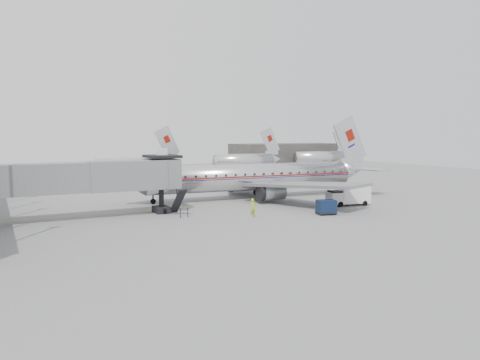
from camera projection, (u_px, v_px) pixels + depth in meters
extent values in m
plane|color=slate|center=(251.00, 211.00, 52.75)|extent=(160.00, 160.00, 0.00)
cube|color=#32302D|center=(288.00, 155.00, 126.19)|extent=(30.00, 12.00, 6.00)
cube|color=gold|center=(248.00, 202.00, 59.43)|extent=(60.00, 0.15, 0.01)
cube|color=slate|center=(35.00, 179.00, 45.22)|extent=(12.00, 2.80, 3.00)
cube|color=slate|center=(127.00, 175.00, 49.42)|extent=(8.00, 3.00, 3.10)
cube|color=slate|center=(162.00, 173.00, 51.64)|extent=(3.20, 3.60, 3.20)
cube|color=black|center=(162.00, 156.00, 51.45)|extent=(3.40, 3.80, 0.30)
cube|color=white|center=(162.00, 152.00, 51.41)|extent=(1.20, 0.15, 0.80)
cylinder|color=black|center=(161.00, 200.00, 51.44)|extent=(0.56, 0.56, 2.80)
cube|color=black|center=(162.00, 210.00, 51.54)|extent=(1.60, 2.20, 0.70)
cylinder|color=black|center=(165.00, 211.00, 50.67)|extent=(0.30, 0.60, 0.60)
cylinder|color=black|center=(159.00, 209.00, 52.43)|extent=(0.30, 0.60, 0.60)
cube|color=black|center=(178.00, 201.00, 49.92)|extent=(0.90, 3.20, 2.90)
cylinder|color=silver|center=(133.00, 166.00, 88.48)|extent=(14.00, 3.20, 3.20)
cube|color=silver|center=(167.00, 142.00, 91.21)|extent=(5.17, 0.26, 6.52)
cylinder|color=black|center=(110.00, 178.00, 86.58)|extent=(0.24, 0.24, 1.00)
cylinder|color=silver|center=(244.00, 161.00, 104.12)|extent=(14.00, 3.20, 3.20)
cube|color=silver|center=(270.00, 141.00, 106.86)|extent=(5.17, 0.26, 6.52)
cylinder|color=black|center=(226.00, 171.00, 102.23)|extent=(0.24, 0.24, 1.00)
cylinder|color=silver|center=(319.00, 158.00, 118.84)|extent=(14.00, 3.20, 3.20)
cube|color=silver|center=(341.00, 140.00, 121.58)|extent=(5.17, 0.26, 6.52)
cylinder|color=black|center=(305.00, 166.00, 116.95)|extent=(0.24, 0.24, 1.00)
cylinder|color=silver|center=(252.00, 177.00, 62.79)|extent=(28.96, 5.98, 3.55)
cone|color=silver|center=(133.00, 182.00, 56.62)|extent=(3.17, 3.78, 3.55)
cone|color=silver|center=(351.00, 170.00, 69.04)|extent=(4.11, 3.68, 3.37)
cube|color=maroon|center=(252.00, 175.00, 62.77)|extent=(28.96, 6.03, 0.17)
cube|color=#120A5D|center=(252.00, 177.00, 62.79)|extent=(28.96, 6.03, 0.10)
cube|color=silver|center=(350.00, 141.00, 68.49)|extent=(5.89, 0.79, 7.37)
cube|color=gray|center=(245.00, 173.00, 71.84)|extent=(12.02, 15.98, 1.14)
cube|color=gray|center=(303.00, 185.00, 56.04)|extent=(10.01, 16.22, 1.14)
cylinder|color=gray|center=(240.00, 184.00, 67.69)|extent=(3.42, 2.28, 2.01)
cylinder|color=gray|center=(272.00, 192.00, 58.56)|extent=(3.42, 2.28, 2.01)
cylinder|color=black|center=(153.00, 199.00, 57.77)|extent=(0.19, 0.19, 1.25)
cylinder|color=black|center=(257.00, 191.00, 66.04)|extent=(0.25, 0.25, 1.34)
cylinder|color=black|center=(257.00, 192.00, 66.06)|extent=(0.98, 0.42, 0.96)
cylinder|color=black|center=(273.00, 195.00, 61.47)|extent=(0.25, 0.25, 1.34)
cylinder|color=black|center=(273.00, 197.00, 61.50)|extent=(0.98, 0.42, 0.96)
cube|color=white|center=(354.00, 194.00, 56.88)|extent=(3.98, 2.78, 2.11)
cube|color=white|center=(335.00, 198.00, 56.27)|extent=(2.00, 2.23, 1.41)
cube|color=black|center=(335.00, 193.00, 56.21)|extent=(1.56, 1.94, 0.60)
cylinder|color=black|center=(340.00, 204.00, 55.54)|extent=(0.68, 0.39, 0.64)
cylinder|color=black|center=(334.00, 202.00, 57.28)|extent=(0.68, 0.39, 0.64)
cylinder|color=black|center=(365.00, 203.00, 56.37)|extent=(0.68, 0.39, 0.64)
cylinder|color=black|center=(357.00, 201.00, 58.11)|extent=(0.68, 0.39, 0.64)
cube|color=#0D1934|center=(326.00, 206.00, 50.31)|extent=(2.20, 1.85, 1.33)
cube|color=black|center=(326.00, 213.00, 50.38)|extent=(2.31, 1.97, 0.11)
cylinder|color=black|center=(322.00, 214.00, 49.65)|extent=(0.31, 0.18, 0.29)
cylinder|color=black|center=(335.00, 214.00, 50.02)|extent=(0.31, 0.18, 0.29)
cylinder|color=black|center=(317.00, 213.00, 50.76)|extent=(0.31, 0.18, 0.29)
cylinder|color=black|center=(330.00, 212.00, 51.12)|extent=(0.31, 0.18, 0.29)
cube|color=white|center=(336.00, 194.00, 60.85)|extent=(2.14, 1.86, 1.26)
cube|color=black|center=(336.00, 199.00, 60.92)|extent=(2.25, 1.98, 0.11)
cylinder|color=black|center=(332.00, 200.00, 60.29)|extent=(0.29, 0.19, 0.27)
cylinder|color=black|center=(342.00, 200.00, 60.50)|extent=(0.29, 0.19, 0.27)
cylinder|color=black|center=(329.00, 199.00, 61.35)|extent=(0.29, 0.19, 0.27)
cylinder|color=black|center=(339.00, 199.00, 61.57)|extent=(0.29, 0.19, 0.27)
imported|color=#A2BF16|center=(253.00, 208.00, 48.61)|extent=(0.86, 0.78, 1.96)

